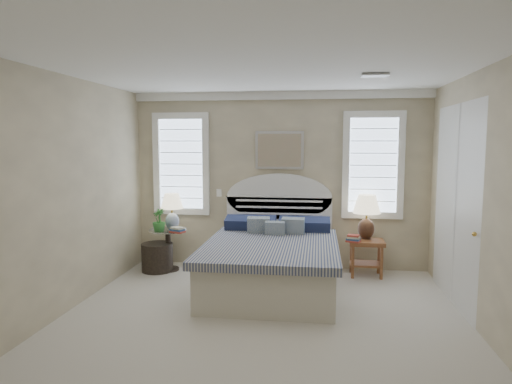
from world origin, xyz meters
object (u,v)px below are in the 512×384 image
at_px(lamp_left, 172,207).
at_px(lamp_right, 367,212).
at_px(nightstand_right, 366,250).
at_px(floor_pot, 157,257).
at_px(side_table_left, 168,245).
at_px(bed, 272,259).

height_order(lamp_left, lamp_right, lamp_right).
xyz_separation_m(nightstand_right, floor_pot, (-3.10, -0.17, -0.17)).
xyz_separation_m(side_table_left, floor_pot, (-0.15, -0.07, -0.17)).
height_order(side_table_left, lamp_left, lamp_left).
xyz_separation_m(bed, nightstand_right, (1.30, 0.69, 0.00)).
height_order(floor_pot, lamp_left, lamp_left).
relative_size(bed, nightstand_right, 4.29).
xyz_separation_m(lamp_left, lamp_right, (2.89, 0.20, -0.04)).
bearing_deg(side_table_left, floor_pot, -155.61).
bearing_deg(nightstand_right, floor_pot, -176.89).
bearing_deg(lamp_right, bed, -148.19).
bearing_deg(floor_pot, lamp_left, 20.64).
distance_m(floor_pot, lamp_right, 3.20).
bearing_deg(floor_pot, nightstand_right, 3.11).
bearing_deg(bed, floor_pot, 163.79).
bearing_deg(nightstand_right, side_table_left, -178.06).
bearing_deg(floor_pot, bed, -16.21).
distance_m(bed, nightstand_right, 1.47).
bearing_deg(lamp_left, nightstand_right, 1.71).
height_order(nightstand_right, lamp_right, lamp_right).
distance_m(bed, floor_pot, 1.88).
height_order(bed, floor_pot, bed).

